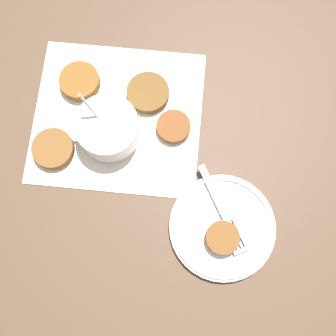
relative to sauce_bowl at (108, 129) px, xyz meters
The scene contains 10 objects.
ground_plane 0.05m from the sauce_bowl, 76.86° to the right, with size 4.00×4.00×0.00m, color #4C3828.
napkin 0.05m from the sauce_bowl, 109.42° to the right, with size 0.34×0.32×0.00m.
sauce_bowl is the anchor object (origin of this frame).
fritter_0 0.12m from the sauce_bowl, 58.61° to the right, with size 0.08×0.08×0.02m.
fritter_1 0.11m from the sauce_bowl, 130.77° to the right, with size 0.08×0.08×0.02m.
fritter_2 0.11m from the sauce_bowl, 18.27° to the left, with size 0.08×0.08×0.02m.
fritter_3 0.12m from the sauce_bowl, behind, with size 0.06×0.06×0.02m.
serving_plate 0.27m from the sauce_bowl, 140.57° to the left, with size 0.19×0.19×0.02m.
fritter_on_plate 0.29m from the sauce_bowl, 137.23° to the left, with size 0.06×0.06×0.01m.
fork 0.27m from the sauce_bowl, 143.86° to the left, with size 0.09×0.16×0.00m.
Camera 1 is at (-0.13, 0.28, 0.72)m, focal length 42.00 mm.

